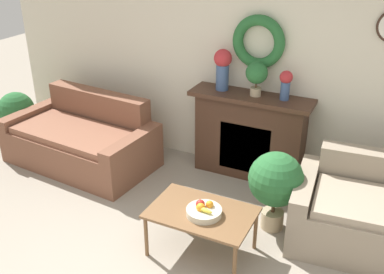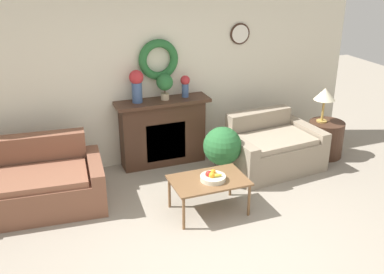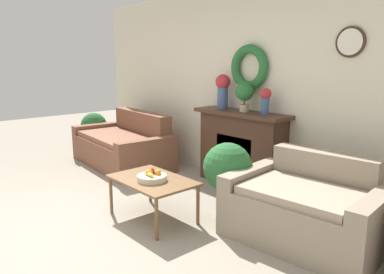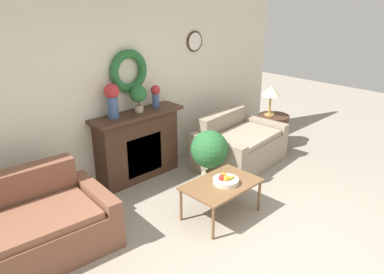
% 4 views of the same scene
% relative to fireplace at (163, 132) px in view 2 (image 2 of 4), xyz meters
% --- Properties ---
extents(ground_plane, '(16.00, 16.00, 0.00)m').
position_rel_fireplace_xyz_m(ground_plane, '(-0.13, -2.57, -0.52)').
color(ground_plane, gray).
extents(wall_back, '(6.80, 0.18, 2.70)m').
position_rel_fireplace_xyz_m(wall_back, '(-0.12, 0.20, 0.84)').
color(wall_back, beige).
rests_on(wall_back, ground_plane).
extents(fireplace, '(1.41, 0.41, 1.03)m').
position_rel_fireplace_xyz_m(fireplace, '(0.00, 0.00, 0.00)').
color(fireplace, '#42281C').
rests_on(fireplace, ground_plane).
extents(couch_left, '(1.92, 1.14, 0.85)m').
position_rel_fireplace_xyz_m(couch_left, '(-1.99, -0.63, -0.22)').
color(couch_left, brown).
rests_on(couch_left, ground_plane).
extents(loveseat_right, '(1.49, 1.10, 0.80)m').
position_rel_fireplace_xyz_m(loveseat_right, '(1.47, -0.72, -0.22)').
color(loveseat_right, gray).
rests_on(loveseat_right, ground_plane).
extents(coffee_table, '(0.94, 0.62, 0.45)m').
position_rel_fireplace_xyz_m(coffee_table, '(0.10, -1.56, -0.11)').
color(coffee_table, brown).
rests_on(coffee_table, ground_plane).
extents(fruit_bowl, '(0.32, 0.32, 0.12)m').
position_rel_fireplace_xyz_m(fruit_bowl, '(0.14, -1.59, -0.03)').
color(fruit_bowl, beige).
rests_on(fruit_bowl, coffee_table).
extents(side_table_by_loveseat, '(0.55, 0.55, 0.57)m').
position_rel_fireplace_xyz_m(side_table_by_loveseat, '(2.51, -0.67, -0.24)').
color(side_table_by_loveseat, '#42281C').
rests_on(side_table_by_loveseat, ground_plane).
extents(table_lamp, '(0.33, 0.33, 0.55)m').
position_rel_fireplace_xyz_m(table_lamp, '(2.44, -0.62, 0.49)').
color(table_lamp, '#B28E42').
rests_on(table_lamp, side_table_by_loveseat).
extents(vase_on_mantel_left, '(0.21, 0.21, 0.48)m').
position_rel_fireplace_xyz_m(vase_on_mantel_left, '(-0.37, 0.01, 0.79)').
color(vase_on_mantel_left, '#3D5684').
rests_on(vase_on_mantel_left, fireplace).
extents(vase_on_mantel_right, '(0.14, 0.14, 0.33)m').
position_rel_fireplace_xyz_m(vase_on_mantel_right, '(0.37, 0.01, 0.70)').
color(vase_on_mantel_right, '#3D5684').
rests_on(vase_on_mantel_right, fireplace).
extents(potted_plant_on_mantel, '(0.25, 0.25, 0.39)m').
position_rel_fireplace_xyz_m(potted_plant_on_mantel, '(0.04, -0.01, 0.76)').
color(potted_plant_on_mantel, tan).
rests_on(potted_plant_on_mantel, fireplace).
extents(potted_plant_floor_by_loveseat, '(0.54, 0.54, 0.83)m').
position_rel_fireplace_xyz_m(potted_plant_floor_by_loveseat, '(0.59, -0.90, 0.01)').
color(potted_plant_floor_by_loveseat, tan).
rests_on(potted_plant_floor_by_loveseat, ground_plane).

